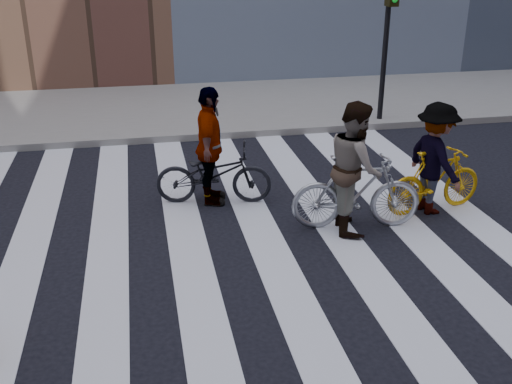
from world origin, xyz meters
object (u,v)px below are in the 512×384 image
object	(u,v)px
bike_dark_rear	(214,174)
traffic_signal	(389,25)
rider_mid	(355,167)
rider_right	(435,159)
bike_silver_mid	(356,192)
bike_yellow_right	(435,181)
rider_rear	(210,147)

from	to	relation	value
bike_dark_rear	traffic_signal	bearing A→B (deg)	-39.85
traffic_signal	bike_dark_rear	world-z (taller)	traffic_signal
bike_dark_rear	rider_mid	bearing A→B (deg)	-115.14
rider_right	bike_silver_mid	bearing A→B (deg)	93.78
bike_silver_mid	rider_mid	world-z (taller)	rider_mid
bike_yellow_right	rider_rear	distance (m)	3.57
bike_yellow_right	rider_mid	size ratio (longest dim) A/B	0.88
bike_dark_rear	rider_mid	xyz separation A→B (m)	(1.88, -1.35, 0.47)
bike_dark_rear	rider_rear	bearing A→B (deg)	100.48
bike_yellow_right	rider_mid	distance (m)	1.57
bike_yellow_right	bike_dark_rear	distance (m)	3.50
traffic_signal	rider_mid	distance (m)	5.72
bike_yellow_right	rider_right	xyz separation A→B (m)	(-0.05, 0.00, 0.37)
bike_yellow_right	rider_mid	world-z (taller)	rider_mid
rider_right	rider_rear	xyz separation A→B (m)	(-3.35, 1.01, 0.08)
bike_silver_mid	rider_right	size ratio (longest dim) A/B	1.08
bike_silver_mid	rider_right	bearing A→B (deg)	-68.21
rider_mid	rider_right	distance (m)	1.46
bike_dark_rear	bike_silver_mid	bearing A→B (deg)	-114.43
traffic_signal	bike_yellow_right	distance (m)	5.08
bike_yellow_right	rider_mid	xyz separation A→B (m)	(-1.47, -0.33, 0.45)
rider_mid	rider_right	size ratio (longest dim) A/B	1.10
bike_silver_mid	rider_rear	size ratio (longest dim) A/B	0.99
bike_dark_rear	rider_rear	size ratio (longest dim) A/B	0.97
rider_mid	rider_right	bearing A→B (deg)	-68.67
bike_dark_rear	rider_right	xyz separation A→B (m)	(3.30, -1.01, 0.39)
rider_mid	traffic_signal	bearing A→B (deg)	-18.49
rider_rear	rider_mid	bearing A→B (deg)	-114.43
bike_yellow_right	rider_right	world-z (taller)	rider_right
traffic_signal	rider_rear	world-z (taller)	traffic_signal
traffic_signal	rider_mid	world-z (taller)	traffic_signal
rider_rear	bike_silver_mid	bearing A→B (deg)	-113.74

